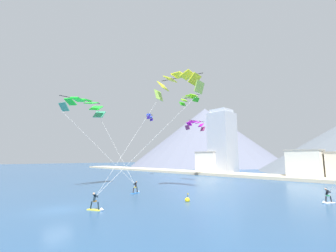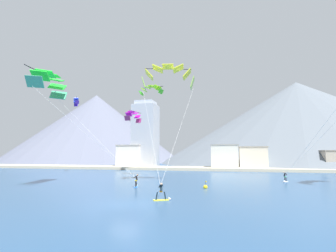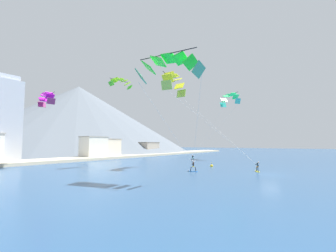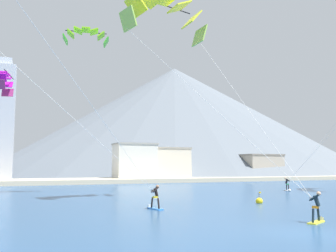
# 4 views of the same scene
# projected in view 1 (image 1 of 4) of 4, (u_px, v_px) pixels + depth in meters

# --- Properties ---
(ground_plane) EXTENTS (400.00, 400.00, 0.00)m
(ground_plane) POSITION_uv_depth(u_px,v_px,m) (59.00, 210.00, 21.16)
(ground_plane) COLOR navy
(kitesurfer_near_lead) EXTENTS (1.06, 1.76, 1.63)m
(kitesurfer_near_lead) POSITION_uv_depth(u_px,v_px,m) (327.00, 199.00, 24.32)
(kitesurfer_near_lead) COLOR white
(kitesurfer_near_lead) RESTS_ON ground
(kitesurfer_near_trail) EXTENTS (0.83, 1.78, 1.72)m
(kitesurfer_near_trail) POSITION_uv_depth(u_px,v_px,m) (136.00, 189.00, 31.36)
(kitesurfer_near_trail) COLOR #337FDB
(kitesurfer_near_trail) RESTS_ON ground
(kitesurfer_mid_center) EXTENTS (1.73, 1.17, 1.71)m
(kitesurfer_mid_center) POSITION_uv_depth(u_px,v_px,m) (97.00, 205.00, 20.97)
(kitesurfer_mid_center) COLOR yellow
(kitesurfer_mid_center) RESTS_ON ground
(parafoil_kite_near_trail) EXTENTS (13.54, 8.55, 13.88)m
(parafoil_kite_near_trail) POSITION_uv_depth(u_px,v_px,m) (84.00, 105.00, 39.17)
(parafoil_kite_near_trail) COLOR #3B9A74
(parafoil_kite_mid_center) EXTENTS (8.37, 16.42, 16.77)m
(parafoil_kite_mid_center) POSITION_uv_depth(u_px,v_px,m) (178.00, 83.00, 35.29)
(parafoil_kite_mid_center) COLOR #9DCB4E
(parafoil_kite_distant_high_outer) EXTENTS (2.38, 6.05, 2.50)m
(parafoil_kite_distant_high_outer) POSITION_uv_depth(u_px,v_px,m) (195.00, 124.00, 59.31)
(parafoil_kite_distant_high_outer) COLOR #953168
(parafoil_kite_distant_low_drift) EXTENTS (3.14, 3.82, 1.77)m
(parafoil_kite_distant_low_drift) POSITION_uv_depth(u_px,v_px,m) (150.00, 116.00, 64.79)
(parafoil_kite_distant_low_drift) COLOR #3F229E
(parafoil_kite_distant_mid_solo) EXTENTS (4.97, 2.19, 1.76)m
(parafoil_kite_distant_mid_solo) POSITION_uv_depth(u_px,v_px,m) (189.00, 98.00, 45.52)
(parafoil_kite_distant_mid_solo) COLOR green
(race_marker_buoy) EXTENTS (0.56, 0.56, 1.02)m
(race_marker_buoy) POSITION_uv_depth(u_px,v_px,m) (187.00, 200.00, 25.24)
(race_marker_buoy) COLOR yellow
(race_marker_buoy) RESTS_ON ground
(shoreline_strip) EXTENTS (180.00, 10.00, 0.70)m
(shoreline_strip) POSITION_uv_depth(u_px,v_px,m) (271.00, 177.00, 55.14)
(shoreline_strip) COLOR beige
(shoreline_strip) RESTS_ON ground
(shore_building_harbour_front) EXTENTS (7.31, 5.38, 6.83)m
(shore_building_harbour_front) POSITION_uv_depth(u_px,v_px,m) (305.00, 164.00, 51.78)
(shore_building_harbour_front) COLOR silver
(shore_building_harbour_front) RESTS_ON ground
(shore_building_promenade_mid) EXTENTS (7.47, 7.13, 6.94)m
(shore_building_promenade_mid) POSITION_uv_depth(u_px,v_px,m) (210.00, 162.00, 72.66)
(shore_building_promenade_mid) COLOR silver
(shore_building_promenade_mid) RESTS_ON ground
(highrise_tower) EXTENTS (7.00, 7.00, 20.39)m
(highrise_tower) POSITION_uv_depth(u_px,v_px,m) (222.00, 142.00, 71.55)
(highrise_tower) COLOR #A8ADB7
(highrise_tower) RESTS_ON ground
(mountain_peak_west_ridge) EXTENTS (95.08, 95.08, 37.23)m
(mountain_peak_west_ridge) POSITION_uv_depth(u_px,v_px,m) (205.00, 137.00, 145.41)
(mountain_peak_west_ridge) COLOR slate
(mountain_peak_west_ridge) RESTS_ON ground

